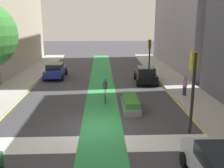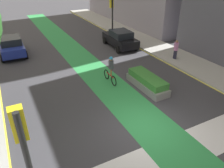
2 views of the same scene
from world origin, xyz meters
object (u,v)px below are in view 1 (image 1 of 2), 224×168
at_px(traffic_signal_far_right, 149,50).
at_px(pedestrian_sidewalk_right_a, 185,86).
at_px(traffic_signal_near_right, 193,78).
at_px(car_blue_left_far, 55,70).
at_px(car_black_right_far, 146,75).
at_px(cyclist_in_lane, 105,90).
at_px(median_planter, 130,104).

distance_m(traffic_signal_far_right, pedestrian_sidewalk_right_a, 8.70).
relative_size(traffic_signal_near_right, car_blue_left_far, 1.06).
bearing_deg(car_black_right_far, car_blue_left_far, 164.80).
height_order(traffic_signal_far_right, cyclist_in_lane, traffic_signal_far_right).
relative_size(traffic_signal_far_right, median_planter, 1.21).
bearing_deg(car_blue_left_far, car_black_right_far, -15.20).
distance_m(traffic_signal_near_right, median_planter, 5.55).
relative_size(car_blue_left_far, pedestrian_sidewalk_right_a, 2.75).
distance_m(traffic_signal_near_right, pedestrian_sidewalk_right_a, 7.23).
xyz_separation_m(traffic_signal_near_right, pedestrian_sidewalk_right_a, (1.82, 6.64, -2.19)).
bearing_deg(traffic_signal_far_right, pedestrian_sidewalk_right_a, -80.73).
relative_size(traffic_signal_near_right, median_planter, 1.38).
xyz_separation_m(traffic_signal_far_right, pedestrian_sidewalk_right_a, (1.37, -8.39, -1.83)).
bearing_deg(median_planter, traffic_signal_far_right, 73.60).
bearing_deg(pedestrian_sidewalk_right_a, car_blue_left_far, 147.30).
relative_size(traffic_signal_far_right, car_black_right_far, 0.91).
bearing_deg(car_blue_left_far, traffic_signal_near_right, -55.41).
distance_m(car_black_right_far, cyclist_in_lane, 7.19).
distance_m(car_black_right_far, median_planter, 7.94).
height_order(traffic_signal_far_right, median_planter, traffic_signal_far_right).
distance_m(cyclist_in_lane, pedestrian_sidewalk_right_a, 6.45).
xyz_separation_m(traffic_signal_near_right, traffic_signal_far_right, (0.45, 15.04, -0.36)).
relative_size(traffic_signal_near_right, pedestrian_sidewalk_right_a, 2.91).
xyz_separation_m(traffic_signal_far_right, cyclist_in_lane, (-4.99, -9.46, -1.78)).
distance_m(car_blue_left_far, cyclist_in_lane, 9.87).
height_order(traffic_signal_near_right, cyclist_in_lane, traffic_signal_near_right).
distance_m(traffic_signal_near_right, traffic_signal_far_right, 15.05).
bearing_deg(traffic_signal_far_right, median_planter, -106.40).
xyz_separation_m(car_blue_left_far, pedestrian_sidewalk_right_a, (11.49, -7.37, 0.12)).
xyz_separation_m(traffic_signal_near_right, car_blue_left_far, (-9.67, 14.02, -2.31)).
xyz_separation_m(car_blue_left_far, cyclist_in_lane, (5.12, -8.44, 0.17)).
bearing_deg(median_planter, car_black_right_far, 73.00).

